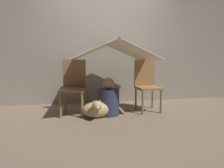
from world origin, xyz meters
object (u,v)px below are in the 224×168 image
object	(u,v)px
chair_left	(74,85)
dog	(96,109)
person_front	(108,100)
chair_right	(147,83)

from	to	relation	value
chair_left	dog	world-z (taller)	chair_left
chair_left	person_front	world-z (taller)	chair_left
chair_left	dog	size ratio (longest dim) A/B	2.12
chair_left	person_front	distance (m)	0.63
person_front	dog	distance (m)	0.28
chair_left	dog	bearing A→B (deg)	-33.24
chair_left	dog	xyz separation A→B (m)	(0.35, -0.30, -0.35)
chair_right	dog	size ratio (longest dim) A/B	2.12
chair_left	chair_right	distance (m)	1.28
chair_right	dog	distance (m)	1.04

